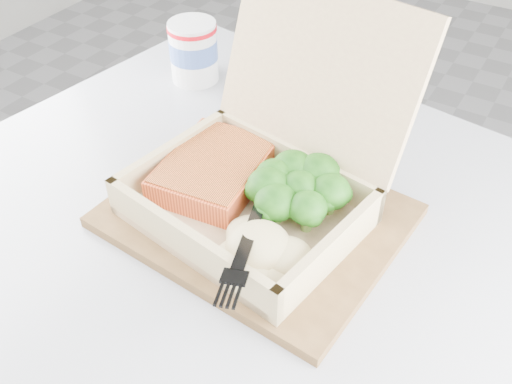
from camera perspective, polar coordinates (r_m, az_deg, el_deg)
The scene contains 10 objects.
floor at distance 1.49m, azimuth 12.82°, elevation -11.34°, with size 4.00×4.00×0.00m, color gray.
cafe_table at distance 0.79m, azimuth -3.13°, elevation -12.58°, with size 0.85×0.85×0.71m.
serving_tray at distance 0.65m, azimuth 0.05°, elevation -2.38°, with size 0.31×0.25×0.01m, color brown.
takeout_container at distance 0.63m, azimuth 1.41°, elevation 3.11°, with size 0.28×0.29×0.22m.
salmon_fillet at distance 0.66m, azimuth -4.18°, elevation 2.25°, with size 0.11×0.14×0.03m, color orange.
broccoli_pile at distance 0.62m, azimuth 4.34°, elevation -0.21°, with size 0.11×0.11×0.04m, color #2F7E1C, non-canonical shape.
mashed_potatoes at distance 0.57m, azimuth 0.22°, elevation -5.38°, with size 0.11×0.09×0.04m, color #C7BB80.
plastic_fork at distance 0.57m, azimuth -0.13°, elevation -2.57°, with size 0.07×0.16×0.02m.
paper_cup at distance 0.89m, azimuth -6.27°, elevation 13.96°, with size 0.07×0.07×0.09m.
receipt at distance 0.76m, azimuth 7.50°, elevation 4.36°, with size 0.08×0.15×0.00m, color white.
Camera 1 is at (0.17, -0.92, 1.17)m, focal length 40.00 mm.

